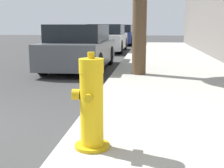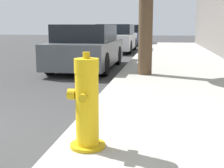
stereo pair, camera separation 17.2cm
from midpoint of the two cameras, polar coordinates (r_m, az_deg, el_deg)
sidewalk_slab at (r=3.55m, az=17.79°, el=-11.62°), size 3.43×40.00×0.14m
fire_hydrant at (r=3.17m, az=-5.33°, el=-3.86°), size 0.38×0.37×0.99m
parked_car_near at (r=9.95m, az=-6.39°, el=6.59°), size 1.76×4.22×1.41m
parked_car_mid at (r=16.64m, az=-1.19°, el=8.36°), size 1.85×4.51×1.43m
parked_car_far at (r=22.63m, az=1.40°, el=8.96°), size 1.75×4.43×1.42m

